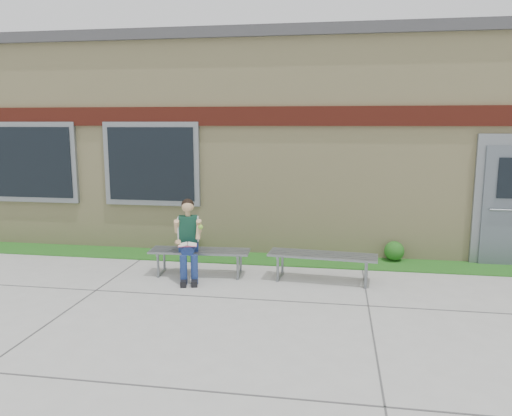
# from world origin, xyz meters

# --- Properties ---
(ground) EXTENTS (80.00, 80.00, 0.00)m
(ground) POSITION_xyz_m (0.00, 0.00, 0.00)
(ground) COLOR #9E9E99
(ground) RESTS_ON ground
(grass_strip) EXTENTS (16.00, 0.80, 0.02)m
(grass_strip) POSITION_xyz_m (0.00, 2.60, 0.01)
(grass_strip) COLOR #165416
(grass_strip) RESTS_ON ground
(school_building) EXTENTS (16.20, 6.22, 4.20)m
(school_building) POSITION_xyz_m (-0.00, 5.99, 2.10)
(school_building) COLOR beige
(school_building) RESTS_ON ground
(bench_left) EXTENTS (1.66, 0.56, 0.42)m
(bench_left) POSITION_xyz_m (-1.66, 1.51, 0.33)
(bench_left) COLOR slate
(bench_left) RESTS_ON ground
(bench_right) EXTENTS (1.73, 0.62, 0.44)m
(bench_right) POSITION_xyz_m (0.34, 1.51, 0.34)
(bench_right) COLOR slate
(bench_right) RESTS_ON ground
(girl) EXTENTS (0.53, 0.81, 1.28)m
(girl) POSITION_xyz_m (-1.80, 1.32, 0.66)
(girl) COLOR navy
(girl) RESTS_ON ground
(shrub_mid) EXTENTS (0.32, 0.32, 0.32)m
(shrub_mid) POSITION_xyz_m (-2.25, 2.85, 0.18)
(shrub_mid) COLOR #165416
(shrub_mid) RESTS_ON grass_strip
(shrub_east) EXTENTS (0.35, 0.35, 0.35)m
(shrub_east) POSITION_xyz_m (1.59, 2.85, 0.20)
(shrub_east) COLOR #165416
(shrub_east) RESTS_ON grass_strip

